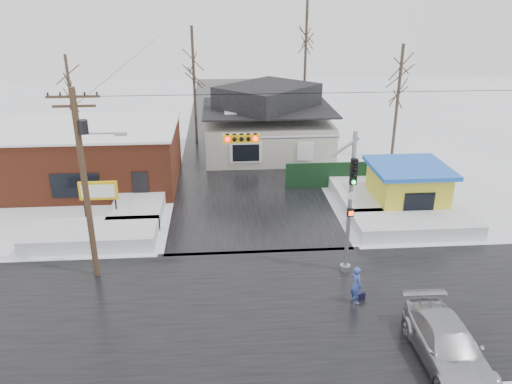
{
  "coord_description": "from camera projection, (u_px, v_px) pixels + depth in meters",
  "views": [
    {
      "loc": [
        -1.93,
        -17.76,
        12.73
      ],
      "look_at": [
        -0.13,
        6.13,
        3.0
      ],
      "focal_mm": 35.0,
      "sensor_mm": 36.0,
      "label": 1
    }
  ],
  "objects": [
    {
      "name": "car",
      "position": [
        448.0,
        345.0,
        18.1
      ],
      "size": [
        2.14,
        5.19,
        1.5
      ],
      "primitive_type": "imported",
      "rotation": [
        0.0,
        0.0,
        -0.01
      ],
      "color": "#ABACB2",
      "rests_on": "ground"
    },
    {
      "name": "road_ew",
      "position": [
        270.0,
        310.0,
        21.33
      ],
      "size": [
        120.0,
        10.0,
        0.02
      ],
      "primitive_type": "cube",
      "color": "black",
      "rests_on": "ground"
    },
    {
      "name": "snowbank_nw",
      "position": [
        92.0,
        235.0,
        27.02
      ],
      "size": [
        7.0,
        3.0,
        0.8
      ],
      "primitive_type": "cube",
      "color": "white",
      "rests_on": "ground"
    },
    {
      "name": "brick_building",
      "position": [
        89.0,
        155.0,
        34.56
      ],
      "size": [
        12.2,
        8.2,
        4.12
      ],
      "color": "brown",
      "rests_on": "ground"
    },
    {
      "name": "traffic_signal",
      "position": [
        318.0,
        185.0,
        22.54
      ],
      "size": [
        6.05,
        0.68,
        7.0
      ],
      "color": "gray",
      "rests_on": "ground"
    },
    {
      "name": "shopping_bag",
      "position": [
        362.0,
        297.0,
        21.98
      ],
      "size": [
        0.3,
        0.19,
        0.35
      ],
      "primitive_type": "cube",
      "rotation": [
        0.0,
        0.0,
        0.25
      ],
      "color": "black",
      "rests_on": "ground"
    },
    {
      "name": "snowbank_nside_w",
      "position": [
        142.0,
        198.0,
        31.78
      ],
      "size": [
        3.0,
        8.0,
        0.8
      ],
      "primitive_type": "cube",
      "color": "white",
      "rests_on": "ground"
    },
    {
      "name": "tree_far_left",
      "position": [
        193.0,
        51.0,
        42.09
      ],
      "size": [
        3.0,
        3.0,
        10.0
      ],
      "color": "#332821",
      "rests_on": "ground"
    },
    {
      "name": "marquee_sign",
      "position": [
        98.0,
        192.0,
        28.76
      ],
      "size": [
        2.2,
        0.21,
        2.55
      ],
      "color": "black",
      "rests_on": "ground"
    },
    {
      "name": "tree_far_mid",
      "position": [
        306.0,
        29.0,
        44.03
      ],
      "size": [
        3.0,
        3.0,
        12.0
      ],
      "color": "#332821",
      "rests_on": "ground"
    },
    {
      "name": "pedestrian",
      "position": [
        356.0,
        285.0,
        21.57
      ],
      "size": [
        0.65,
        0.76,
        1.75
      ],
      "primitive_type": "imported",
      "rotation": [
        0.0,
        0.0,
        2.0
      ],
      "color": "#384B9F",
      "rests_on": "ground"
    },
    {
      "name": "utility_pole",
      "position": [
        85.0,
        175.0,
        22.09
      ],
      "size": [
        3.15,
        0.44,
        9.0
      ],
      "color": "#382619",
      "rests_on": "ground"
    },
    {
      "name": "tree_far_west",
      "position": [
        68.0,
        75.0,
        40.14
      ],
      "size": [
        3.0,
        3.0,
        8.0
      ],
      "color": "#332821",
      "rests_on": "ground"
    },
    {
      "name": "kiosk",
      "position": [
        407.0,
        187.0,
        30.68
      ],
      "size": [
        4.6,
        4.6,
        2.88
      ],
      "color": "yellow",
      "rests_on": "ground"
    },
    {
      "name": "house",
      "position": [
        267.0,
        123.0,
        40.81
      ],
      "size": [
        10.4,
        8.4,
        5.76
      ],
      "color": "beige",
      "rests_on": "ground"
    },
    {
      "name": "road_ns",
      "position": [
        270.0,
        310.0,
        21.33
      ],
      "size": [
        10.0,
        120.0,
        0.02
      ],
      "primitive_type": "cube",
      "color": "black",
      "rests_on": "ground"
    },
    {
      "name": "snowbank_ne",
      "position": [
        415.0,
        224.0,
        28.28
      ],
      "size": [
        7.0,
        3.0,
        0.8
      ],
      "primitive_type": "cube",
      "color": "white",
      "rests_on": "ground"
    },
    {
      "name": "fence",
      "position": [
        343.0,
        175.0,
        34.39
      ],
      "size": [
        8.0,
        0.12,
        1.8
      ],
      "primitive_type": "cube",
      "color": "black",
      "rests_on": "ground"
    },
    {
      "name": "snowbank_nside_e",
      "position": [
        357.0,
        192.0,
        32.76
      ],
      "size": [
        3.0,
        8.0,
        0.8
      ],
      "primitive_type": "cube",
      "color": "white",
      "rests_on": "ground"
    },
    {
      "name": "tree_far_right",
      "position": [
        401.0,
        69.0,
        37.96
      ],
      "size": [
        3.0,
        3.0,
        9.0
      ],
      "color": "#332821",
      "rests_on": "ground"
    },
    {
      "name": "ground",
      "position": [
        270.0,
        310.0,
        21.34
      ],
      "size": [
        120.0,
        120.0,
        0.0
      ],
      "primitive_type": "plane",
      "color": "white",
      "rests_on": "ground"
    }
  ]
}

